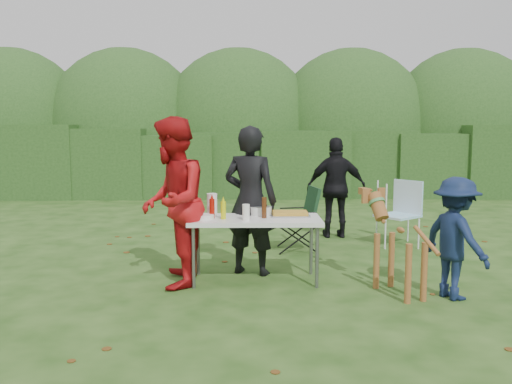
{
  "coord_description": "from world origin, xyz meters",
  "views": [
    {
      "loc": [
        0.29,
        -5.86,
        1.77
      ],
      "look_at": [
        0.38,
        0.56,
        1.0
      ],
      "focal_mm": 38.0,
      "sensor_mm": 36.0,
      "label": 1
    }
  ],
  "objects_px": {
    "folding_table": "(255,222)",
    "lawn_chair": "(398,213)",
    "person_black_puffy": "(336,188)",
    "camping_chair": "(297,218)",
    "ketchup_bottle": "(212,209)",
    "beer_bottle": "(264,208)",
    "person_cook": "(250,201)",
    "person_red_jacket": "(172,202)",
    "dog": "(400,246)",
    "mustard_bottle": "(223,210)",
    "paper_towel_roll": "(212,204)",
    "child": "(456,238)"
  },
  "relations": [
    {
      "from": "dog",
      "to": "lawn_chair",
      "type": "bearing_deg",
      "value": -35.55
    },
    {
      "from": "person_red_jacket",
      "to": "person_black_puffy",
      "type": "distance_m",
      "value": 3.49
    },
    {
      "from": "folding_table",
      "to": "person_black_puffy",
      "type": "height_order",
      "value": "person_black_puffy"
    },
    {
      "from": "person_black_puffy",
      "to": "dog",
      "type": "xyz_separation_m",
      "value": [
        0.19,
        -3.03,
        -0.28
      ]
    },
    {
      "from": "person_black_puffy",
      "to": "beer_bottle",
      "type": "xyz_separation_m",
      "value": [
        -1.23,
        -2.51,
        0.05
      ]
    },
    {
      "from": "person_red_jacket",
      "to": "paper_towel_roll",
      "type": "xyz_separation_m",
      "value": [
        0.42,
        0.33,
        -0.07
      ]
    },
    {
      "from": "ketchup_bottle",
      "to": "beer_bottle",
      "type": "xyz_separation_m",
      "value": [
        0.59,
        -0.0,
        0.01
      ]
    },
    {
      "from": "mustard_bottle",
      "to": "ketchup_bottle",
      "type": "relative_size",
      "value": 0.91
    },
    {
      "from": "mustard_bottle",
      "to": "camping_chair",
      "type": "bearing_deg",
      "value": 59.29
    },
    {
      "from": "mustard_bottle",
      "to": "paper_towel_roll",
      "type": "relative_size",
      "value": 0.77
    },
    {
      "from": "child",
      "to": "camping_chair",
      "type": "xyz_separation_m",
      "value": [
        -1.44,
        2.24,
        -0.17
      ]
    },
    {
      "from": "person_cook",
      "to": "person_red_jacket",
      "type": "relative_size",
      "value": 0.95
    },
    {
      "from": "dog",
      "to": "ketchup_bottle",
      "type": "bearing_deg",
      "value": 54.69
    },
    {
      "from": "ketchup_bottle",
      "to": "beer_bottle",
      "type": "distance_m",
      "value": 0.59
    },
    {
      "from": "folding_table",
      "to": "camping_chair",
      "type": "distance_m",
      "value": 1.71
    },
    {
      "from": "person_red_jacket",
      "to": "dog",
      "type": "xyz_separation_m",
      "value": [
        2.44,
        -0.37,
        -0.42
      ]
    },
    {
      "from": "dog",
      "to": "lawn_chair",
      "type": "relative_size",
      "value": 1.14
    },
    {
      "from": "lawn_chair",
      "to": "ketchup_bottle",
      "type": "xyz_separation_m",
      "value": [
        -2.65,
        -1.9,
        0.36
      ]
    },
    {
      "from": "person_black_puffy",
      "to": "lawn_chair",
      "type": "relative_size",
      "value": 1.64
    },
    {
      "from": "person_cook",
      "to": "beer_bottle",
      "type": "xyz_separation_m",
      "value": [
        0.16,
        -0.34,
        -0.04
      ]
    },
    {
      "from": "paper_towel_roll",
      "to": "person_black_puffy",
      "type": "bearing_deg",
      "value": 51.73
    },
    {
      "from": "person_cook",
      "to": "ketchup_bottle",
      "type": "relative_size",
      "value": 8.14
    },
    {
      "from": "person_black_puffy",
      "to": "person_red_jacket",
      "type": "bearing_deg",
      "value": 50.53
    },
    {
      "from": "dog",
      "to": "lawn_chair",
      "type": "xyz_separation_m",
      "value": [
        0.64,
        2.43,
        -0.04
      ]
    },
    {
      "from": "person_cook",
      "to": "camping_chair",
      "type": "distance_m",
      "value": 1.49
    },
    {
      "from": "dog",
      "to": "beer_bottle",
      "type": "bearing_deg",
      "value": 49.08
    },
    {
      "from": "folding_table",
      "to": "mustard_bottle",
      "type": "xyz_separation_m",
      "value": [
        -0.36,
        -0.08,
        0.15
      ]
    },
    {
      "from": "person_black_puffy",
      "to": "dog",
      "type": "relative_size",
      "value": 1.45
    },
    {
      "from": "person_cook",
      "to": "camping_chair",
      "type": "height_order",
      "value": "person_cook"
    },
    {
      "from": "folding_table",
      "to": "person_cook",
      "type": "relative_size",
      "value": 0.84
    },
    {
      "from": "dog",
      "to": "paper_towel_roll",
      "type": "distance_m",
      "value": 2.17
    },
    {
      "from": "person_cook",
      "to": "dog",
      "type": "height_order",
      "value": "person_cook"
    },
    {
      "from": "dog",
      "to": "person_cook",
      "type": "bearing_deg",
      "value": 40.68
    },
    {
      "from": "folding_table",
      "to": "mustard_bottle",
      "type": "distance_m",
      "value": 0.4
    },
    {
      "from": "person_cook",
      "to": "camping_chair",
      "type": "xyz_separation_m",
      "value": [
        0.68,
        1.25,
        -0.43
      ]
    },
    {
      "from": "camping_chair",
      "to": "mustard_bottle",
      "type": "relative_size",
      "value": 4.63
    },
    {
      "from": "person_black_puffy",
      "to": "camping_chair",
      "type": "bearing_deg",
      "value": 53.21
    },
    {
      "from": "folding_table",
      "to": "lawn_chair",
      "type": "xyz_separation_m",
      "value": [
        2.16,
        1.89,
        -0.2
      ]
    },
    {
      "from": "person_cook",
      "to": "person_black_puffy",
      "type": "bearing_deg",
      "value": -102.87
    },
    {
      "from": "dog",
      "to": "paper_towel_roll",
      "type": "xyz_separation_m",
      "value": [
        -2.03,
        0.71,
        0.34
      ]
    },
    {
      "from": "folding_table",
      "to": "ketchup_bottle",
      "type": "height_order",
      "value": "ketchup_bottle"
    },
    {
      "from": "folding_table",
      "to": "person_cook",
      "type": "distance_m",
      "value": 0.39
    },
    {
      "from": "camping_chair",
      "to": "ketchup_bottle",
      "type": "xyz_separation_m",
      "value": [
        -1.12,
        -1.59,
        0.39
      ]
    },
    {
      "from": "person_red_jacket",
      "to": "dog",
      "type": "relative_size",
      "value": 1.7
    },
    {
      "from": "dog",
      "to": "lawn_chair",
      "type": "height_order",
      "value": "dog"
    },
    {
      "from": "folding_table",
      "to": "person_red_jacket",
      "type": "xyz_separation_m",
      "value": [
        -0.92,
        -0.16,
        0.26
      ]
    },
    {
      "from": "person_black_puffy",
      "to": "camping_chair",
      "type": "distance_m",
      "value": 1.21
    },
    {
      "from": "person_black_puffy",
      "to": "child",
      "type": "xyz_separation_m",
      "value": [
        0.73,
        -3.16,
        -0.17
      ]
    },
    {
      "from": "paper_towel_roll",
      "to": "camping_chair",
      "type": "bearing_deg",
      "value": 51.27
    },
    {
      "from": "child",
      "to": "lawn_chair",
      "type": "bearing_deg",
      "value": -26.5
    }
  ]
}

